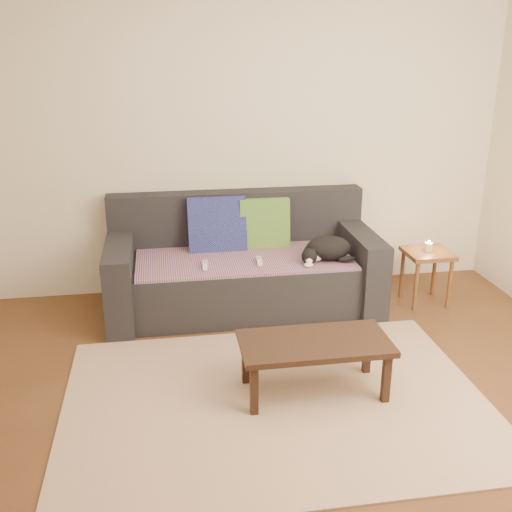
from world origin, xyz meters
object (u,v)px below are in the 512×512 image
at_px(wii_remote_a, 205,265).
at_px(wii_remote_b, 259,261).
at_px(cat, 327,249).
at_px(coffee_table, 315,347).
at_px(sofa, 242,269).
at_px(side_table, 427,260).

xyz_separation_m(wii_remote_a, wii_remote_b, (0.41, 0.02, 0.00)).
xyz_separation_m(cat, coffee_table, (-0.38, -1.12, -0.22)).
xyz_separation_m(cat, wii_remote_b, (-0.52, 0.01, -0.07)).
bearing_deg(coffee_table, cat, 71.44).
distance_m(sofa, wii_remote_a, 0.43).
xyz_separation_m(cat, side_table, (0.86, 0.05, -0.16)).
xyz_separation_m(sofa, coffee_table, (0.24, -1.36, 0.00)).
bearing_deg(side_table, cat, -176.54).
relative_size(wii_remote_a, side_table, 0.34).
relative_size(wii_remote_b, side_table, 0.34).
bearing_deg(wii_remote_a, sofa, -48.24).
bearing_deg(sofa, coffee_table, -79.79).
height_order(cat, coffee_table, cat).
height_order(wii_remote_a, wii_remote_b, same).
height_order(sofa, wii_remote_a, sofa).
relative_size(cat, coffee_table, 0.48).
xyz_separation_m(wii_remote_a, side_table, (1.79, 0.06, -0.09)).
height_order(sofa, wii_remote_b, sofa).
bearing_deg(coffee_table, wii_remote_a, 116.74).
bearing_deg(wii_remote_a, wii_remote_b, -83.90).
height_order(sofa, coffee_table, sofa).
bearing_deg(sofa, wii_remote_a, -141.81).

